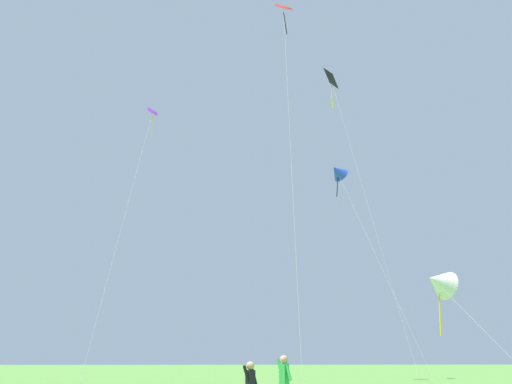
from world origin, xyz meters
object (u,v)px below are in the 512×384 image
kite_white_distant (438,282)px  person_child_small (284,381)px  kite_purple_streamer (148,131)px  kite_red_high (285,27)px  kite_black_large (333,89)px  kite_blue_delta (338,172)px

kite_white_distant → person_child_small: kite_white_distant is taller
kite_purple_streamer → kite_red_high: 15.64m
kite_black_large → kite_purple_streamer: (-16.67, -4.22, -6.78)m
kite_purple_streamer → kite_white_distant: bearing=-25.4°
person_child_small → kite_black_large: bearing=72.9°
kite_blue_delta → kite_white_distant: kite_blue_delta is taller
kite_blue_delta → kite_white_distant: 17.42m
kite_white_distant → kite_black_large: bearing=101.8°
kite_purple_streamer → person_child_small: kite_purple_streamer is taller
kite_black_large → person_child_small: bearing=-107.1°
kite_black_large → kite_white_distant: kite_black_large is taller
kite_black_large → person_child_small: size_ratio=16.59×
kite_black_large → kite_white_distant: size_ratio=3.39×
kite_red_high → kite_blue_delta: bearing=65.8°
kite_blue_delta → person_child_small: kite_blue_delta is taller
kite_black_large → person_child_small: (-9.59, -31.19, -25.37)m
kite_purple_streamer → kite_white_distant: size_ratio=2.63×
kite_blue_delta → person_child_small: size_ratio=10.86×
kite_blue_delta → kite_red_high: size_ratio=0.77×
kite_purple_streamer → kite_red_high: bearing=-51.6°
kite_red_high → person_child_small: bearing=-99.6°
kite_white_distant → kite_red_high: (-9.91, -2.82, 15.88)m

